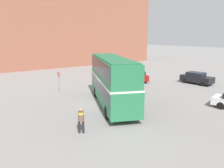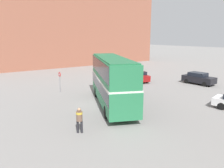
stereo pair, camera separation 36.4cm
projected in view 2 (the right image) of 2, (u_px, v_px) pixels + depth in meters
ground_plane at (99, 104)px, 20.78m from camera, size 240.00×240.00×0.00m
building_row_left at (74, 28)px, 49.62m from camera, size 9.49×39.61×16.24m
double_decker_bus at (112, 78)px, 20.01m from camera, size 10.64×6.51×4.46m
pedestrian_foreground at (79, 118)px, 14.36m from camera, size 0.59×0.59×1.74m
parked_car_kerb_far at (138, 76)px, 31.18m from camera, size 4.44×2.76×1.52m
parked_car_side_street at (198, 78)px, 29.45m from camera, size 4.32×2.10×1.57m
no_entry_sign at (60, 79)px, 24.78m from camera, size 0.58×0.08×2.40m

